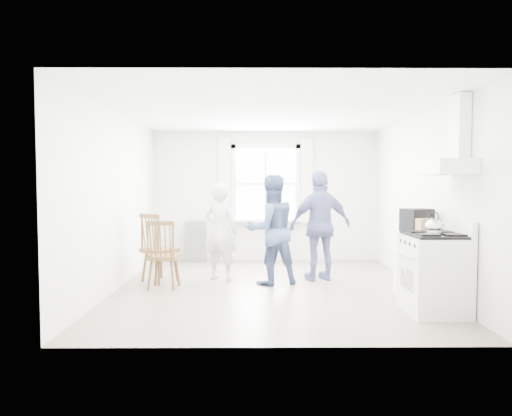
# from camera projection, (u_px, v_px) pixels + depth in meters

# --- Properties ---
(room_shell) EXTENTS (4.62, 5.12, 2.64)m
(room_shell) POSITION_uv_depth(u_px,v_px,m) (270.00, 200.00, 6.73)
(room_shell) COLOR gray
(room_shell) RESTS_ON ground
(window_assembly) EXTENTS (1.88, 0.24, 1.70)m
(window_assembly) POSITION_uv_depth(u_px,v_px,m) (266.00, 188.00, 9.16)
(window_assembly) COLOR white
(window_assembly) RESTS_ON room_shell
(range_hood) EXTENTS (0.45, 0.76, 0.94)m
(range_hood) POSITION_uv_depth(u_px,v_px,m) (451.00, 154.00, 5.36)
(range_hood) COLOR white
(range_hood) RESTS_ON room_shell
(shelf_unit) EXTENTS (0.40, 0.30, 0.80)m
(shelf_unit) POSITION_uv_depth(u_px,v_px,m) (196.00, 241.00, 9.09)
(shelf_unit) COLOR slate
(shelf_unit) RESTS_ON ground
(gas_stove) EXTENTS (0.68, 0.76, 1.12)m
(gas_stove) POSITION_uv_depth(u_px,v_px,m) (434.00, 273.00, 5.43)
(gas_stove) COLOR silver
(gas_stove) RESTS_ON ground
(kettle) EXTENTS (0.19, 0.19, 0.27)m
(kettle) POSITION_uv_depth(u_px,v_px,m) (434.00, 227.00, 5.32)
(kettle) COLOR silver
(kettle) RESTS_ON gas_stove
(low_cabinet) EXTENTS (0.50, 0.55, 0.90)m
(low_cabinet) POSITION_uv_depth(u_px,v_px,m) (419.00, 265.00, 6.13)
(low_cabinet) COLOR white
(low_cabinet) RESTS_ON ground
(stereo_stack) EXTENTS (0.43, 0.40, 0.31)m
(stereo_stack) POSITION_uv_depth(u_px,v_px,m) (417.00, 220.00, 6.18)
(stereo_stack) COLOR black
(stereo_stack) RESTS_ON low_cabinet
(cardboard_box) EXTENTS (0.34, 0.28, 0.19)m
(cardboard_box) POSITION_uv_depth(u_px,v_px,m) (426.00, 226.00, 6.00)
(cardboard_box) COLOR #A67950
(cardboard_box) RESTS_ON low_cabinet
(windsor_chair_a) EXTENTS (0.46, 0.45, 1.02)m
(windsor_chair_a) POSITION_uv_depth(u_px,v_px,m) (162.00, 247.00, 6.62)
(windsor_chair_a) COLOR #4F3319
(windsor_chair_a) RESTS_ON ground
(windsor_chair_b) EXTENTS (0.64, 0.64, 1.09)m
(windsor_chair_b) POSITION_uv_depth(u_px,v_px,m) (154.00, 240.00, 7.08)
(windsor_chair_b) COLOR #4F3319
(windsor_chair_b) RESTS_ON ground
(person_left) EXTENTS (0.75, 0.75, 1.56)m
(person_left) POSITION_uv_depth(u_px,v_px,m) (221.00, 232.00, 7.30)
(person_left) COLOR silver
(person_left) RESTS_ON ground
(person_mid) EXTENTS (1.05, 1.05, 1.68)m
(person_mid) POSITION_uv_depth(u_px,v_px,m) (271.00, 230.00, 6.99)
(person_mid) COLOR #42527B
(person_mid) RESTS_ON ground
(person_right) EXTENTS (1.28, 1.28, 1.76)m
(person_right) POSITION_uv_depth(u_px,v_px,m) (321.00, 226.00, 7.27)
(person_right) COLOR navy
(person_right) RESTS_ON ground
(potted_plant) EXTENTS (0.24, 0.24, 0.35)m
(potted_plant) POSITION_uv_depth(u_px,v_px,m) (285.00, 210.00, 9.10)
(potted_plant) COLOR #367B3C
(potted_plant) RESTS_ON window_assembly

